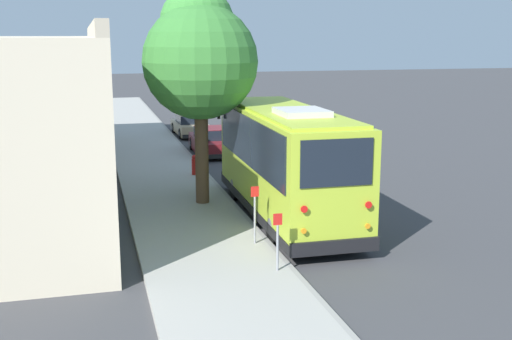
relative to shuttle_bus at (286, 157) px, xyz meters
name	(u,v)px	position (x,y,z in m)	size (l,w,h in m)	color
ground_plane	(302,213)	(0.35, -0.68, -1.95)	(160.00, 160.00, 0.00)	#3D3D3F
sidewalk_slab	(186,219)	(0.35, 3.10, -1.87)	(80.00, 3.46, 0.15)	#A3A099
curb_strip	(243,215)	(0.35, 1.30, -1.87)	(80.00, 0.14, 0.15)	gray
shuttle_bus	(286,157)	(0.00, 0.00, 0.00)	(8.96, 2.60, 3.63)	#ADC633
parked_sedan_maroon	(211,142)	(11.51, 0.19, -1.34)	(4.33, 1.85, 1.31)	maroon
parked_sedan_tan	(190,125)	(17.70, 0.18, -1.37)	(4.17, 1.81, 1.26)	tan
street_tree	(200,54)	(2.08, 2.29, 3.12)	(3.75, 3.75, 7.13)	brown
sign_post_near	(278,241)	(-4.81, 1.70, -1.07)	(0.06, 0.22, 1.41)	gray
sign_post_far	(255,214)	(-2.69, 1.70, -0.98)	(0.06, 0.22, 1.58)	gray
fire_hydrant	(194,165)	(6.40, 1.84, -1.40)	(0.22, 0.22, 0.81)	red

